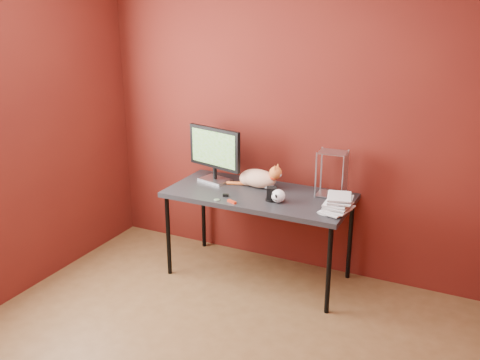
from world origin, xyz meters
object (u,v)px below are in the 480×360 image
at_px(monitor, 215,152).
at_px(book_stack, 332,119).
at_px(skull_mug, 278,196).
at_px(speaker, 272,194).
at_px(desk, 259,199).
at_px(cat, 258,178).

relative_size(monitor, book_stack, 0.39).
xyz_separation_m(skull_mug, speaker, (-0.06, 0.02, -0.00)).
bearing_deg(skull_mug, book_stack, 28.63).
relative_size(speaker, book_stack, 0.08).
xyz_separation_m(monitor, skull_mug, (0.69, -0.24, -0.21)).
bearing_deg(desk, cat, 115.98).
distance_m(monitor, cat, 0.44).
bearing_deg(monitor, book_stack, 2.70).
xyz_separation_m(desk, speaker, (0.16, -0.11, 0.10)).
relative_size(monitor, speaker, 4.86).
height_order(monitor, skull_mug, monitor).
distance_m(cat, skull_mug, 0.39).
height_order(desk, speaker, speaker).
relative_size(cat, book_stack, 0.35).
bearing_deg(desk, monitor, 166.08).
distance_m(desk, speaker, 0.22).
bearing_deg(speaker, desk, 122.14).
height_order(desk, cat, cat).
relative_size(monitor, skull_mug, 4.53).
bearing_deg(book_stack, speaker, -178.77).
bearing_deg(skull_mug, monitor, -174.59).
relative_size(skull_mug, book_stack, 0.09).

